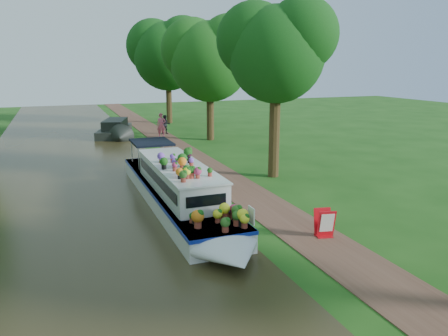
% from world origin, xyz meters
% --- Properties ---
extents(ground, '(100.00, 100.00, 0.00)m').
position_xyz_m(ground, '(0.00, 0.00, 0.00)').
color(ground, '#184611').
rests_on(ground, ground).
extents(canal_water, '(10.00, 100.00, 0.02)m').
position_xyz_m(canal_water, '(-6.00, 0.00, 0.01)').
color(canal_water, '#2C2713').
rests_on(canal_water, ground).
extents(towpath, '(2.20, 100.00, 0.03)m').
position_xyz_m(towpath, '(1.20, 0.00, 0.01)').
color(towpath, '#503325').
rests_on(towpath, ground).
extents(plant_boat, '(2.29, 13.52, 2.30)m').
position_xyz_m(plant_boat, '(-2.25, -0.35, 0.85)').
color(plant_boat, silver).
rests_on(plant_boat, canal_water).
extents(tree_near_overhang, '(5.52, 5.28, 8.99)m').
position_xyz_m(tree_near_overhang, '(3.79, 3.06, 6.60)').
color(tree_near_overhang, '#322410').
rests_on(tree_near_overhang, ground).
extents(tree_near_mid, '(6.90, 6.60, 9.40)m').
position_xyz_m(tree_near_mid, '(4.48, 15.08, 6.44)').
color(tree_near_mid, '#322410').
rests_on(tree_near_mid, ground).
extents(tree_near_far, '(7.59, 7.26, 10.30)m').
position_xyz_m(tree_near_far, '(3.98, 26.09, 7.05)').
color(tree_near_far, '#322410').
rests_on(tree_near_far, ground).
extents(second_boat, '(3.75, 7.38, 1.35)m').
position_xyz_m(second_boat, '(-2.20, 19.62, 0.55)').
color(second_boat, black).
rests_on(second_boat, canal_water).
extents(sandwich_board, '(0.64, 0.59, 0.96)m').
position_xyz_m(sandwich_board, '(1.57, -5.07, 0.46)').
color(sandwich_board, red).
rests_on(sandwich_board, towpath).
extents(pedestrian_pink, '(0.81, 0.65, 1.95)m').
position_xyz_m(pedestrian_pink, '(1.18, 17.44, 1.00)').
color(pedestrian_pink, '#D05576').
rests_on(pedestrian_pink, towpath).
extents(pedestrian_dark, '(0.82, 0.66, 1.59)m').
position_xyz_m(pedestrian_dark, '(1.89, 18.94, 0.83)').
color(pedestrian_dark, black).
rests_on(pedestrian_dark, towpath).
extents(verge_plant, '(0.42, 0.37, 0.45)m').
position_xyz_m(verge_plant, '(-0.60, -0.01, 0.22)').
color(verge_plant, '#2D661E').
rests_on(verge_plant, ground).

